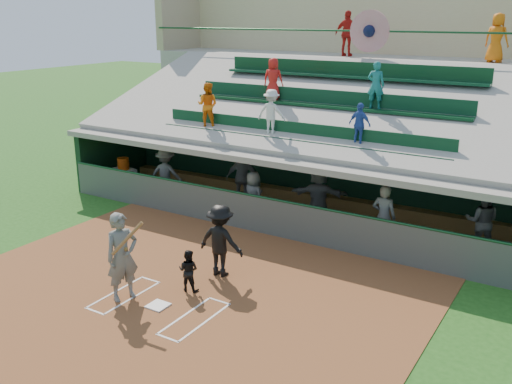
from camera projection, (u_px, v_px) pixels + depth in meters
The scene contains 21 objects.
ground at pixel (158, 307), 12.61m from camera, with size 100.00×100.00×0.00m, color #1F5116.
dirt_slab at pixel (173, 297), 13.02m from camera, with size 11.00×9.00×0.02m, color brown.
home_plate at pixel (158, 305), 12.60m from camera, with size 0.43×0.43×0.03m, color silver.
batters_box_chalk at pixel (158, 306), 12.61m from camera, with size 2.65×1.85×0.01m.
dugout_floor at pixel (299, 217), 18.09m from camera, with size 16.00×3.50×0.04m, color gray.
concourse_slab at pixel (378, 115), 22.89m from camera, with size 20.00×3.00×4.60m, color gray.
grandstand at pixel (349, 128), 20.47m from camera, with size 20.40×10.40×7.80m.
batter_at_plate at pixel (122, 256), 12.67m from camera, with size 0.99×0.87×2.04m.
catcher at pixel (188, 270), 13.19m from camera, with size 0.49×0.38×1.01m, color black.
home_umpire at pixel (221, 240), 13.88m from camera, with size 1.17×0.67×1.81m, color black.
dugout_bench at pixel (310, 199), 19.15m from camera, with size 14.40×0.43×0.43m, color olive.
white_table at pixel (124, 179), 20.90m from camera, with size 0.86×0.64×0.75m, color silver.
water_cooler at pixel (123, 164), 20.69m from camera, with size 0.42×0.42×0.42m, color #D34B0C.
dugout_player_a at pixel (166, 174), 19.48m from camera, with size 1.18×0.68×1.83m, color #50534E.
dugout_player_b at pixel (243, 178), 18.98m from camera, with size 1.09×0.46×1.87m, color #61635E.
dugout_player_c at pixel (253, 197), 17.43m from camera, with size 0.78×0.51×1.60m, color #555753.
dugout_player_d at pixel (319, 196), 17.10m from camera, with size 1.72×0.55×1.85m, color #50534E.
dugout_player_e at pixel (384, 217), 15.43m from camera, with size 0.66×0.43×1.80m, color #60635E.
dugout_player_f at pixel (482, 221), 15.16m from camera, with size 0.86×0.67×1.78m, color #545752.
concourse_staff_a at pixel (348, 34), 22.17m from camera, with size 1.01×0.42×1.73m, color #B11914.
concourse_staff_b at pixel (497, 38), 19.31m from camera, with size 0.80×0.52×1.64m, color #D0610C.
Camera 1 is at (7.77, -8.45, 6.20)m, focal length 40.00 mm.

